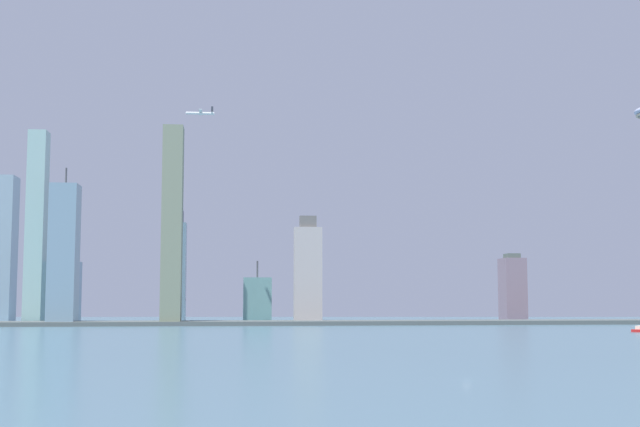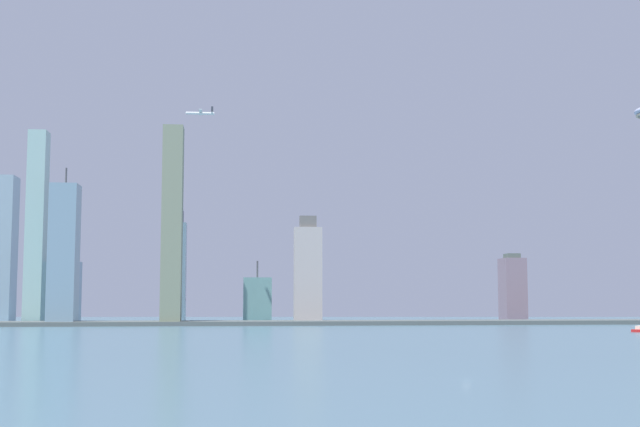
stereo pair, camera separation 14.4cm
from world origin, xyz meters
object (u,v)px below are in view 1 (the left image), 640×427
Objects in this scene: skyscraper_2 at (36,227)px; skyscraper_6 at (308,273)px; airplane at (200,113)px; skyscraper_3 at (177,270)px; skyscraper_5 at (3,249)px; skyscraper_8 at (64,254)px; skyscraper_4 at (257,300)px; skyscraper_9 at (513,289)px; skyscraper_0 at (172,225)px; skyscraper_10 at (65,292)px.

skyscraper_2 is 1.79× the size of skyscraper_6.
airplane reaches higher than skyscraper_2.
skyscraper_5 is (-165.19, 33.22, 20.74)m from skyscraper_3.
skyscraper_8 is at bearing -49.31° from skyscraper_5.
skyscraper_4 is 0.59× the size of skyscraper_6.
skyscraper_9 is (407.00, 38.28, -29.15)m from skyscraper_8.
skyscraper_0 is 0.99× the size of skyscraper_2.
skyscraper_10 is at bearing 168.90° from skyscraper_4.
skyscraper_0 is at bearing -90.88° from skyscraper_3.
skyscraper_8 is (-91.78, 13.67, -24.74)m from skyscraper_0.
skyscraper_9 is at bearing -2.32° from skyscraper_3.
skyscraper_3 is at bearing -12.22° from skyscraper_10.
skyscraper_9 is (197.05, 29.11, -13.85)m from skyscraper_6.
skyscraper_0 is 1.64× the size of skyscraper_3.
airplane reaches higher than skyscraper_5.
skyscraper_2 is (-121.52, 41.92, 0.81)m from skyscraper_0.
skyscraper_6 is 169.37m from airplane.
skyscraper_0 is 1.23× the size of skyscraper_5.
airplane is (-50.97, -76.17, 156.44)m from skyscraper_4.
skyscraper_6 is at bearing -171.60° from skyscraper_9.
skyscraper_5 is 1.44× the size of skyscraper_6.
skyscraper_3 is 79.21m from skyscraper_4.
skyscraper_2 is at bearing -52.67° from skyscraper_5.
skyscraper_10 is (-222.28, 64.61, -16.34)m from skyscraper_6.
skyscraper_3 is 4.34× the size of airplane.
skyscraper_3 is (122.51, 22.76, -37.46)m from skyscraper_2.
skyscraper_0 is 7.11× the size of airplane.
skyscraper_6 is (282.36, -75.05, -24.14)m from skyscraper_5.
skyscraper_2 is 2.65× the size of skyscraper_9.
skyscraper_0 is 191.83m from skyscraper_5.
skyscraper_6 is at bearing -19.65° from skyscraper_3.
skyscraper_0 is 111.26m from skyscraper_4.
skyscraper_3 reaches higher than skyscraper_10.
skyscraper_10 is 3.33× the size of airplane.
skyscraper_0 is 147.19m from skyscraper_10.
skyscraper_6 is at bearing 10.94° from skyscraper_0.
skyscraper_9 reaches higher than skyscraper_4.
skyscraper_8 is (-166.06, -38.78, 39.37)m from skyscraper_4.
skyscraper_0 is 1.77× the size of skyscraper_6.
skyscraper_8 is at bearing -80.51° from skyscraper_10.
skyscraper_0 reaches higher than skyscraper_5.
skyscraper_8 reaches higher than skyscraper_10.
skyscraper_3 is 1.08× the size of skyscraper_6.
skyscraper_4 is (74.28, 52.45, -64.11)m from skyscraper_0.
skyscraper_5 is at bearing -33.61° from airplane.
skyscraper_0 is 2.99× the size of skyscraper_4.
skyscraper_10 is 225.18m from airplane.
skyscraper_4 is at bearing -10.79° from skyscraper_5.
skyscraper_4 is at bearing 13.14° from skyscraper_8.
skyscraper_3 is 0.75× the size of skyscraper_5.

